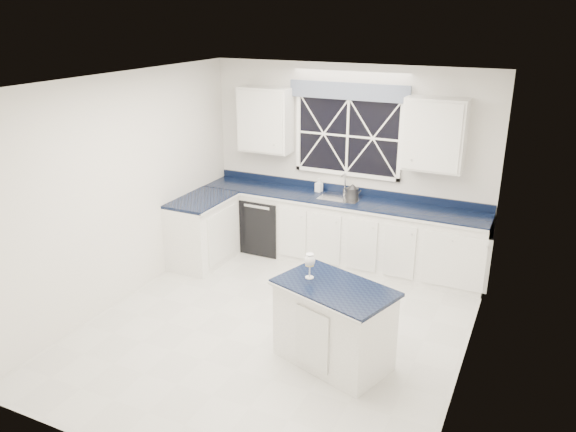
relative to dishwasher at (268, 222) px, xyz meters
The scene contains 13 objects.
ground 2.28m from the dishwasher, 60.57° to the right, with size 4.50×4.50×0.00m, color beige.
back_wall 1.48m from the dishwasher, 15.26° to the left, with size 4.00×0.10×2.70m, color silver.
base_cabinets 0.79m from the dishwasher, 12.13° to the right, with size 3.99×1.60×0.90m.
countertop 1.21m from the dishwasher, ahead, with size 3.98×0.64×0.04m, color black.
dishwasher is the anchor object (origin of this frame).
window 1.81m from the dishwasher, 12.95° to the left, with size 1.65×0.09×1.26m.
upper_cabinets 1.86m from the dishwasher, ahead, with size 3.10×0.34×0.90m.
faucet 1.31m from the dishwasher, 10.02° to the left, with size 0.05×0.20×0.30m.
island 2.97m from the dishwasher, 50.08° to the right, with size 1.29×1.00×0.85m.
rug 1.78m from the dishwasher, 30.14° to the right, with size 1.19×0.77×0.02m.
kettle 1.40m from the dishwasher, ahead, with size 0.27×0.18×0.19m.
wine_glass 2.81m from the dishwasher, 53.97° to the right, with size 0.11×0.11×0.26m.
soap_bottle 0.98m from the dishwasher, 12.46° to the left, with size 0.09×0.09×0.19m, color silver.
Camera 1 is at (2.46, -4.89, 3.34)m, focal length 35.00 mm.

